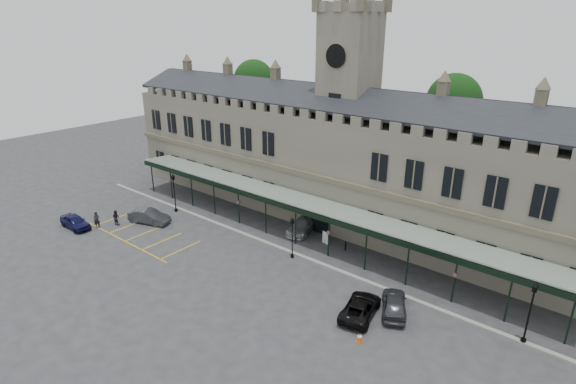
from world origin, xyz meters
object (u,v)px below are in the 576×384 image
Objects in this scene: lamp_post_left at (174,189)px; person_b at (116,218)px; car_left_a at (75,222)px; car_taxi at (303,225)px; car_right_a at (394,304)px; lamp_post_mid at (292,234)px; lamp_post_right at (531,307)px; sign_board at (325,238)px; clock_tower at (348,103)px; person_a at (97,220)px; car_left_b at (149,216)px; car_van at (360,307)px; traffic_cone at (360,338)px; station_building at (344,163)px.

lamp_post_left reaches higher than person_b.
car_left_a is 24.82m from car_taxi.
car_right_a is (29.22, -1.81, -2.01)m from lamp_post_left.
lamp_post_right reaches higher than lamp_post_mid.
lamp_post_right is 44.02m from car_left_a.
car_taxi is 1.12× the size of car_right_a.
lamp_post_left is 1.09× the size of car_left_a.
sign_board is at bearing 169.28° from lamp_post_right.
person_a is (-19.20, -19.42, -12.18)m from clock_tower.
car_right_a is at bearing -104.12° from car_left_b.
car_van is 29.58m from person_b.
person_a is at bearing -158.28° from lamp_post_mid.
traffic_cone is at bearing 59.50° from car_right_a.
car_taxi is (-22.90, 4.49, -2.19)m from lamp_post_right.
station_building is at bearing 97.60° from lamp_post_mid.
person_b is (-31.30, -4.68, 0.08)m from car_right_a.
lamp_post_left is at bearing -120.55° from person_b.
sign_board is 0.29× the size of car_right_a.
traffic_cone is 0.15× the size of car_left_b.
car_left_a is at bearing -166.21° from lamp_post_right.
clock_tower is at bearing 97.55° from lamp_post_mid.
sign_board is at bearing -71.26° from station_building.
car_taxi is (-3.48, 0.81, 0.10)m from sign_board.
person_a is at bearing -48.77° from car_left_a.
car_right_a is at bearing -44.95° from clock_tower.
lamp_post_right reaches higher than lamp_post_left.
car_left_b is at bearing -167.35° from lamp_post_mid.
car_left_a reaches higher than car_van.
station_building is 12.79× the size of lamp_post_left.
car_taxi is 22.46m from person_a.
car_right_a is at bearing -19.29° from sign_board.
traffic_cone is 4.74m from car_right_a.
lamp_post_right reaches higher than person_b.
traffic_cone is (12.73, -17.69, -12.76)m from clock_tower.
traffic_cone is 31.04m from person_b.
clock_tower is 5.47× the size of car_right_a.
sign_board is (2.28, -6.72, -5.83)m from station_building.
clock_tower is 5.02× the size of lamp_post_right.
lamp_post_mid is 0.86× the size of car_van.
person_a is (-40.90, -8.94, -2.00)m from lamp_post_right.
sign_board is at bearing -54.72° from car_van.
car_taxi is at bearing -158.52° from person_b.
traffic_cone is (11.25, -6.51, -2.14)m from lamp_post_mid.
lamp_post_mid is at bearing -65.85° from car_left_a.
car_taxi is 2.98× the size of person_b.
lamp_post_right is 11.66m from car_van.
car_right_a is (0.27, 4.72, 0.42)m from traffic_cone.
person_b reaches higher than car_right_a.
clock_tower is 19.10× the size of sign_board.
lamp_post_right is 0.97× the size of car_taxi.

